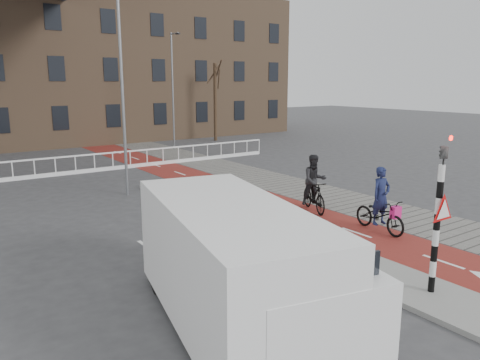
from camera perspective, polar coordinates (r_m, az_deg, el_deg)
ground at (r=13.15m, az=16.26°, el=-9.65°), size 120.00×120.00×0.00m
bike_lane at (r=21.32m, az=-2.34°, el=-0.88°), size 2.50×60.00×0.01m
sidewalk at (r=22.92m, az=3.57°, el=0.00°), size 3.00×60.00×0.01m
curb_island at (r=15.34m, az=2.87°, el=-5.80°), size 1.80×16.00×0.12m
traffic_signal at (r=10.97m, az=23.09°, el=-3.50°), size 0.80×0.80×3.68m
bollard at (r=13.41m, az=9.55°, el=-6.44°), size 0.12×0.12×0.84m
cyclist_near at (r=15.58m, az=16.73°, el=-3.52°), size 0.90×2.09×2.10m
cyclist_far at (r=17.39m, az=9.02°, el=-1.00°), size 1.25×2.06×2.12m
van at (r=9.19m, az=-1.26°, el=-10.06°), size 3.44×6.04×2.44m
railing at (r=25.36m, az=-23.74°, el=0.86°), size 28.00×0.10×0.99m
townhouse_row at (r=40.21m, az=-26.24°, el=15.14°), size 46.00×10.00×15.90m
tree_right at (r=38.15m, az=-3.03°, el=9.43°), size 0.26×0.26×6.16m
streetlight_near at (r=19.96m, az=-14.12°, el=9.91°), size 0.12×0.12×8.30m
streetlight_right at (r=33.46m, az=-8.20°, el=10.54°), size 0.12×0.12×7.99m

